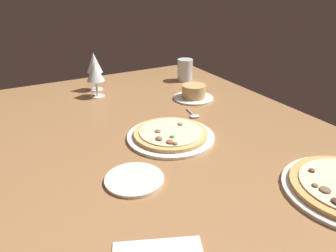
{
  "coord_description": "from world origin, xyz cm",
  "views": [
    {
      "loc": [
        88.12,
        -46.98,
        53.11
      ],
      "look_at": [
        3.01,
        -0.63,
        7.0
      ],
      "focal_mm": 34.13,
      "sensor_mm": 36.0,
      "label": 1
    }
  ],
  "objects_px": {
    "ramekin_on_saucer": "(194,93)",
    "pizza_main": "(171,135)",
    "water_glass": "(185,71)",
    "wine_glass_near": "(95,73)",
    "spoon": "(194,115)",
    "wine_glass_far": "(94,64)",
    "side_plate": "(134,179)"
  },
  "relations": [
    {
      "from": "pizza_main",
      "to": "wine_glass_far",
      "type": "relative_size",
      "value": 1.66
    },
    {
      "from": "ramekin_on_saucer",
      "to": "wine_glass_near",
      "type": "distance_m",
      "value": 0.43
    },
    {
      "from": "water_glass",
      "to": "wine_glass_near",
      "type": "bearing_deg",
      "value": -87.42
    },
    {
      "from": "pizza_main",
      "to": "water_glass",
      "type": "relative_size",
      "value": 2.66
    },
    {
      "from": "ramekin_on_saucer",
      "to": "wine_glass_far",
      "type": "xyz_separation_m",
      "value": [
        -0.32,
        -0.33,
        0.1
      ]
    },
    {
      "from": "wine_glass_far",
      "to": "side_plate",
      "type": "xyz_separation_m",
      "value": [
        0.76,
        -0.13,
        -0.12
      ]
    },
    {
      "from": "pizza_main",
      "to": "side_plate",
      "type": "relative_size",
      "value": 1.84
    },
    {
      "from": "wine_glass_near",
      "to": "side_plate",
      "type": "xyz_separation_m",
      "value": [
        0.67,
        -0.11,
        -0.1
      ]
    },
    {
      "from": "ramekin_on_saucer",
      "to": "pizza_main",
      "type": "bearing_deg",
      "value": -44.08
    },
    {
      "from": "pizza_main",
      "to": "spoon",
      "type": "relative_size",
      "value": 2.96
    },
    {
      "from": "ramekin_on_saucer",
      "to": "wine_glass_far",
      "type": "bearing_deg",
      "value": -133.81
    },
    {
      "from": "water_glass",
      "to": "spoon",
      "type": "distance_m",
      "value": 0.46
    },
    {
      "from": "water_glass",
      "to": "side_plate",
      "type": "bearing_deg",
      "value": -39.77
    },
    {
      "from": "wine_glass_near",
      "to": "ramekin_on_saucer",
      "type": "bearing_deg",
      "value": 57.54
    },
    {
      "from": "wine_glass_far",
      "to": "wine_glass_near",
      "type": "xyz_separation_m",
      "value": [
        0.09,
        -0.02,
        -0.02
      ]
    },
    {
      "from": "wine_glass_far",
      "to": "ramekin_on_saucer",
      "type": "bearing_deg",
      "value": 46.19
    },
    {
      "from": "spoon",
      "to": "side_plate",
      "type": "bearing_deg",
      "value": -52.36
    },
    {
      "from": "wine_glass_far",
      "to": "side_plate",
      "type": "relative_size",
      "value": 1.11
    },
    {
      "from": "side_plate",
      "to": "spoon",
      "type": "xyz_separation_m",
      "value": [
        -0.28,
        0.37,
        0.0
      ]
    },
    {
      "from": "spoon",
      "to": "ramekin_on_saucer",
      "type": "bearing_deg",
      "value": 147.41
    },
    {
      "from": "pizza_main",
      "to": "wine_glass_far",
      "type": "xyz_separation_m",
      "value": [
        -0.6,
        -0.07,
        0.11
      ]
    },
    {
      "from": "wine_glass_near",
      "to": "spoon",
      "type": "height_order",
      "value": "wine_glass_near"
    },
    {
      "from": "ramekin_on_saucer",
      "to": "spoon",
      "type": "bearing_deg",
      "value": -32.59
    },
    {
      "from": "spoon",
      "to": "wine_glass_far",
      "type": "bearing_deg",
      "value": -154.16
    },
    {
      "from": "pizza_main",
      "to": "spoon",
      "type": "distance_m",
      "value": 0.2
    },
    {
      "from": "ramekin_on_saucer",
      "to": "side_plate",
      "type": "xyz_separation_m",
      "value": [
        0.44,
        -0.47,
        -0.02
      ]
    },
    {
      "from": "ramekin_on_saucer",
      "to": "wine_glass_near",
      "type": "relative_size",
      "value": 1.15
    },
    {
      "from": "wine_glass_far",
      "to": "spoon",
      "type": "height_order",
      "value": "wine_glass_far"
    },
    {
      "from": "ramekin_on_saucer",
      "to": "water_glass",
      "type": "bearing_deg",
      "value": 156.75
    },
    {
      "from": "pizza_main",
      "to": "water_glass",
      "type": "bearing_deg",
      "value": 144.54
    },
    {
      "from": "pizza_main",
      "to": "wine_glass_near",
      "type": "height_order",
      "value": "wine_glass_near"
    },
    {
      "from": "wine_glass_near",
      "to": "wine_glass_far",
      "type": "bearing_deg",
      "value": 165.1
    }
  ]
}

